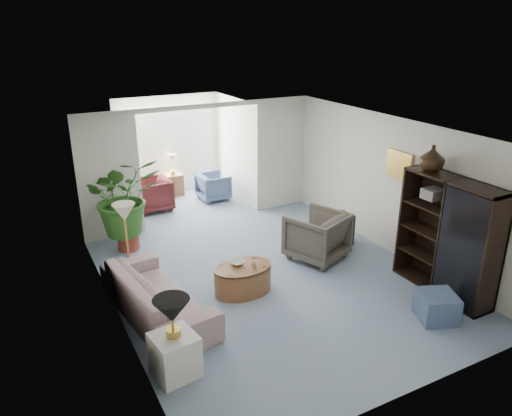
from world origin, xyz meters
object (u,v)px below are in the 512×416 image
end_table (175,355)px  ottoman (437,307)px  sofa (157,295)px  coffee_table (243,279)px  cabinet_urn (432,158)px  wingback_chair (317,236)px  side_table_dark (338,230)px  entertainment_cabinet (448,237)px  framed_picture (400,165)px  coffee_bowl (237,263)px  sunroom_chair_maroon (152,195)px  coffee_cup (254,264)px  sunroom_table (174,185)px  sunroom_chair_blue (213,187)px  plant_pot (128,241)px  table_lamp (172,311)px  floor_lamp (124,212)px

end_table → ottoman: end_table is taller
sofa → ottoman: sofa is taller
coffee_table → cabinet_urn: cabinet_urn is taller
wingback_chair → side_table_dark: wingback_chair is taller
side_table_dark → entertainment_cabinet: (0.40, -2.18, 0.63)m
framed_picture → ottoman: 2.62m
ottoman → coffee_bowl: bearing=136.1°
sunroom_chair_maroon → coffee_cup: bearing=3.8°
coffee_cup → cabinet_urn: (2.66, -0.83, 1.57)m
framed_picture → sunroom_table: framed_picture is taller
cabinet_urn → sunroom_chair_blue: 5.63m
plant_pot → sunroom_table: bearing=55.2°
wingback_chair → plant_pot: wingback_chair is taller
coffee_bowl → ottoman: bearing=-43.9°
end_table → table_lamp: table_lamp is taller
entertainment_cabinet → cabinet_urn: (0.00, 0.50, 1.13)m
coffee_bowl → wingback_chair: 1.80m
coffee_table → cabinet_urn: size_ratio=2.37×
end_table → plant_pot: bearing=84.3°
ottoman → plant_pot: (-3.34, 4.40, -0.04)m
end_table → ottoman: (3.71, -0.63, -0.07)m
sofa → entertainment_cabinet: entertainment_cabinet is taller
sofa → wingback_chair: bearing=-89.3°
table_lamp → side_table_dark: size_ratio=0.74×
sofa → sunroom_chair_maroon: (1.19, 4.21, 0.03)m
sofa → plant_pot: (0.17, 2.42, -0.17)m
sofa → end_table: bearing=163.8°
entertainment_cabinet → ottoman: entertainment_cabinet is taller
coffee_table → sunroom_table: sunroom_table is taller
floor_lamp → coffee_table: 2.14m
coffee_bowl → wingback_chair: wingback_chair is taller
cabinet_urn → table_lamp: bearing=-174.5°
cabinet_urn → sunroom_table: (-2.27, 5.88, -1.80)m
coffee_table → plant_pot: (-1.21, 2.41, -0.07)m
cabinet_urn → sofa: bearing=167.6°
table_lamp → sunroom_table: bearing=71.3°
side_table_dark → plant_pot: size_ratio=1.49×
end_table → side_table_dark: 4.52m
coffee_table → coffee_bowl: bearing=116.6°
side_table_dark → sunroom_table: side_table_dark is taller
framed_picture → entertainment_cabinet: 1.61m
sofa → ottoman: size_ratio=4.50×
wingback_chair → plant_pot: (-2.92, 1.96, -0.27)m
floor_lamp → wingback_chair: size_ratio=0.38×
coffee_cup → ottoman: (1.97, -1.89, -0.29)m
coffee_table → wingback_chair: bearing=14.8°
side_table_dark → sunroom_chair_maroon: size_ratio=0.74×
table_lamp → entertainment_cabinet: entertainment_cabinet is taller
cabinet_urn → sunroom_chair_blue: cabinet_urn is taller
framed_picture → coffee_cup: (-2.89, -0.06, -1.21)m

